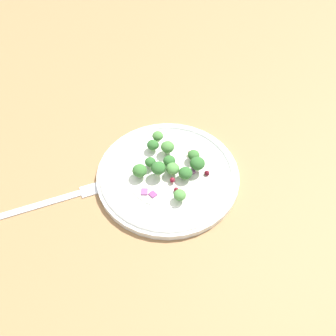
% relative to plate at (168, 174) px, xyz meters
% --- Properties ---
extents(ground_plane, '(1.80, 1.80, 0.02)m').
position_rel_plate_xyz_m(ground_plane, '(0.02, -0.00, -0.02)').
color(ground_plane, olive).
extents(plate, '(0.26, 0.26, 0.02)m').
position_rel_plate_xyz_m(plate, '(0.00, 0.00, 0.00)').
color(plate, white).
rests_on(plate, ground_plane).
extents(dressing_pool, '(0.15, 0.15, 0.00)m').
position_rel_plate_xyz_m(dressing_pool, '(-0.00, 0.00, 0.00)').
color(dressing_pool, white).
rests_on(dressing_pool, plate).
extents(broccoli_floret_0, '(0.02, 0.02, 0.02)m').
position_rel_plate_xyz_m(broccoli_floret_0, '(0.04, -0.05, 0.02)').
color(broccoli_floret_0, '#9EC684').
rests_on(broccoli_floret_0, plate).
extents(broccoli_floret_1, '(0.03, 0.03, 0.03)m').
position_rel_plate_xyz_m(broccoli_floret_1, '(-0.01, -0.01, 0.03)').
color(broccoli_floret_1, '#ADD18E').
rests_on(broccoli_floret_1, plate).
extents(broccoli_floret_2, '(0.02, 0.02, 0.02)m').
position_rel_plate_xyz_m(broccoli_floret_2, '(-0.05, 0.04, 0.02)').
color(broccoli_floret_2, '#ADD18E').
rests_on(broccoli_floret_2, plate).
extents(broccoli_floret_3, '(0.02, 0.02, 0.02)m').
position_rel_plate_xyz_m(broccoli_floret_3, '(-0.04, 0.06, 0.02)').
color(broccoli_floret_3, '#ADD18E').
rests_on(broccoli_floret_3, plate).
extents(broccoli_floret_4, '(0.03, 0.03, 0.03)m').
position_rel_plate_xyz_m(broccoli_floret_4, '(-0.04, -0.03, 0.02)').
color(broccoli_floret_4, '#ADD18E').
rests_on(broccoli_floret_4, plate).
extents(broccoli_floret_5, '(0.02, 0.02, 0.02)m').
position_rel_plate_xyz_m(broccoli_floret_5, '(-0.00, 0.02, 0.02)').
color(broccoli_floret_5, '#ADD18E').
rests_on(broccoli_floret_5, plate).
extents(broccoli_floret_6, '(0.02, 0.02, 0.02)m').
position_rel_plate_xyz_m(broccoli_floret_6, '(-0.03, 0.00, 0.02)').
color(broccoli_floret_6, '#8EB77A').
rests_on(broccoli_floret_6, plate).
extents(broccoli_floret_7, '(0.02, 0.02, 0.02)m').
position_rel_plate_xyz_m(broccoli_floret_7, '(0.03, 0.04, 0.02)').
color(broccoli_floret_7, '#9EC684').
rests_on(broccoli_floret_7, plate).
extents(broccoli_floret_8, '(0.03, 0.03, 0.03)m').
position_rel_plate_xyz_m(broccoli_floret_8, '(0.05, 0.02, 0.03)').
color(broccoli_floret_8, '#9EC684').
rests_on(broccoli_floret_8, plate).
extents(broccoli_floret_9, '(0.02, 0.02, 0.03)m').
position_rel_plate_xyz_m(broccoli_floret_9, '(-0.02, 0.04, 0.02)').
color(broccoli_floret_9, '#8EB77A').
rests_on(broccoli_floret_9, plate).
extents(broccoli_floret_10, '(0.02, 0.02, 0.02)m').
position_rel_plate_xyz_m(broccoli_floret_10, '(0.01, 0.00, 0.02)').
color(broccoli_floret_10, '#9EC684').
rests_on(broccoli_floret_10, plate).
extents(broccoli_floret_11, '(0.02, 0.02, 0.02)m').
position_rel_plate_xyz_m(broccoli_floret_11, '(0.03, -0.00, 0.02)').
color(broccoli_floret_11, '#ADD18E').
rests_on(broccoli_floret_11, plate).
extents(cranberry_0, '(0.01, 0.01, 0.01)m').
position_rel_plate_xyz_m(cranberry_0, '(0.07, 0.02, 0.01)').
color(cranberry_0, '#4C0A14').
rests_on(cranberry_0, plate).
extents(cranberry_1, '(0.01, 0.01, 0.01)m').
position_rel_plate_xyz_m(cranberry_1, '(0.03, 0.05, 0.01)').
color(cranberry_1, maroon).
rests_on(cranberry_1, plate).
extents(cranberry_2, '(0.01, 0.01, 0.01)m').
position_rel_plate_xyz_m(cranberry_2, '(0.02, -0.02, 0.01)').
color(cranberry_2, maroon).
rests_on(cranberry_2, plate).
extents(cranberry_3, '(0.01, 0.01, 0.01)m').
position_rel_plate_xyz_m(cranberry_3, '(0.03, -0.03, 0.01)').
color(cranberry_3, maroon).
rests_on(cranberry_3, plate).
extents(onion_bit_0, '(0.02, 0.02, 0.00)m').
position_rel_plate_xyz_m(onion_bit_0, '(-0.01, -0.05, 0.01)').
color(onion_bit_0, '#843D75').
rests_on(onion_bit_0, plate).
extents(onion_bit_1, '(0.01, 0.01, 0.01)m').
position_rel_plate_xyz_m(onion_bit_1, '(0.04, 0.02, 0.01)').
color(onion_bit_1, '#A35B93').
rests_on(onion_bit_1, plate).
extents(onion_bit_2, '(0.01, 0.02, 0.00)m').
position_rel_plate_xyz_m(onion_bit_2, '(-0.02, -0.05, 0.01)').
color(onion_bit_2, '#934C84').
rests_on(onion_bit_2, plate).
extents(fork, '(0.15, 0.14, 0.01)m').
position_rel_plate_xyz_m(fork, '(-0.16, -0.12, -0.01)').
color(fork, silver).
rests_on(fork, ground_plane).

